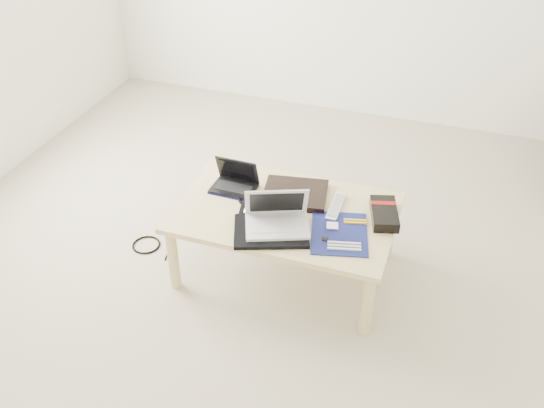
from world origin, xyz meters
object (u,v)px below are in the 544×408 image
(coffee_table, at_px, (285,218))
(white_laptop, at_px, (277,218))
(netbook, at_px, (235,182))
(gpu_box, at_px, (384,214))

(coffee_table, distance_m, white_laptop, 0.19)
(coffee_table, xyz_separation_m, netbook, (-0.31, 0.11, 0.08))
(coffee_table, distance_m, gpu_box, 0.50)
(gpu_box, bearing_deg, coffee_table, -168.66)
(coffee_table, bearing_deg, gpu_box, 11.34)
(netbook, bearing_deg, coffee_table, -18.56)
(netbook, xyz_separation_m, white_laptop, (0.32, -0.26, 0.03))
(coffee_table, xyz_separation_m, gpu_box, (0.48, 0.10, 0.08))
(netbook, distance_m, white_laptop, 0.41)
(white_laptop, relative_size, gpu_box, 1.32)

